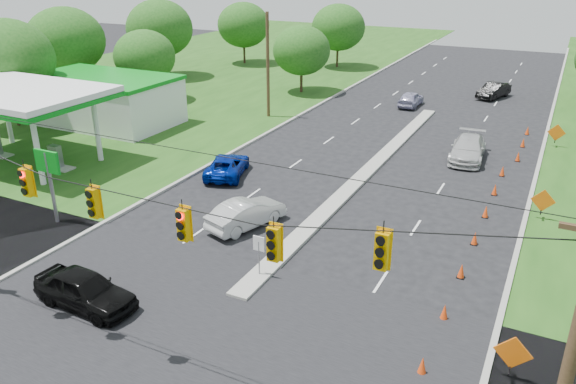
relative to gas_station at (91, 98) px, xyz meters
The scene contains 36 objects.
ground 31.23m from the gas_station, 40.57° to the right, with size 160.00×160.00×0.00m, color black.
grass_left 6.87m from the gas_station, behind, with size 40.00×160.00×0.06m, color #1E4714.
cross_street 31.23m from the gas_station, 40.57° to the right, with size 160.00×14.00×0.02m, color black.
curb_left 16.89m from the gas_station, 35.78° to the left, with size 0.25×110.00×0.16m, color gray.
curb_right 35.22m from the gas_station, 16.13° to the left, with size 0.25×110.00×0.16m, color gray.
median 23.79m from the gas_station, ahead, with size 1.00×34.00×0.18m, color gray.
median_sign 27.62m from the gas_station, 31.07° to the right, with size 0.55×0.06×2.05m.
signal_span 31.83m from the gas_station, 42.00° to the right, with size 25.60×0.32×9.00m.
utility_pole_far_left 14.93m from the gas_station, 41.21° to the left, with size 0.28×0.28×9.00m, color #422D1C.
gas_station is the anchor object (origin of this frame).
cone_0 36.18m from the gas_station, 28.52° to the right, with size 0.32×0.32×0.70m, color #F04310.
cone_1 34.65m from the gas_station, 23.42° to the right, with size 0.32×0.32×0.70m, color #F04310.
cone_2 33.42m from the gas_station, 17.89° to the right, with size 0.32×0.32×0.70m, color #F04310.
cone_3 32.51m from the gas_station, 12.00° to the right, with size 0.32×0.32×0.70m, color #F04310.
cone_4 31.97m from the gas_station, ahead, with size 0.32×0.32×0.70m, color #F04310.
cone_5 31.81m from the gas_station, ahead, with size 0.32×0.32×0.70m, color #F04310.
cone_6 32.03m from the gas_station, ahead, with size 0.32×0.32×0.70m, color #F04310.
cone_7 33.21m from the gas_station, 12.65° to the left, with size 0.32×0.32×0.70m, color #F04310.
cone_8 34.15m from the gas_station, 18.40° to the left, with size 0.32×0.32×0.70m, color #F04310.
cone_9 35.40m from the gas_station, 23.80° to the left, with size 0.32×0.32×0.70m, color #F04310.
work_sign_0 38.11m from the gas_station, 25.25° to the right, with size 1.27×0.58×1.37m.
work_sign_1 34.54m from the gas_station, ahead, with size 1.27×0.58×1.37m.
work_sign_2 36.42m from the gas_station, 18.85° to the left, with size 1.27×0.58×1.37m.
tree_1 7.38m from the gas_station, 160.57° to the right, with size 7.56×7.56×8.82m.
tree_2 10.19m from the gas_station, 103.60° to the left, with size 5.88×5.88×6.86m.
tree_3 21.66m from the gas_station, 112.93° to the left, with size 7.56×7.56×8.82m.
tree_4 32.14m from the gas_station, 97.82° to the left, with size 6.72×6.72×7.84m.
tree_5 22.05m from the gas_station, 63.99° to the left, with size 5.88×5.88×6.86m.
tree_6 35.67m from the gas_station, 77.60° to the left, with size 6.72×6.72×7.84m.
tree_14 13.29m from the gas_station, 143.18° to the left, with size 7.56×7.56×8.82m.
black_sedan 26.78m from the gas_station, 46.49° to the right, with size 1.85×4.61×1.57m, color black.
white_sedan 22.93m from the gas_station, 26.11° to the right, with size 1.59×4.55×1.50m, color #B6B6B6.
blue_pickup 16.21m from the gas_station, 14.78° to the right, with size 2.21×4.79×1.33m, color #001988.
silver_car_far 29.75m from the gas_station, 11.84° to the left, with size 2.22×5.45×1.58m, color #B5B5B5.
silver_car_oncoming 28.83m from the gas_station, 41.77° to the left, with size 1.69×4.20×1.43m, color #908DAD.
dark_car_receding 38.42m from the gas_station, 43.09° to the left, with size 1.63×4.67×1.54m, color black.
Camera 1 is at (10.84, -12.84, 13.35)m, focal length 35.00 mm.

